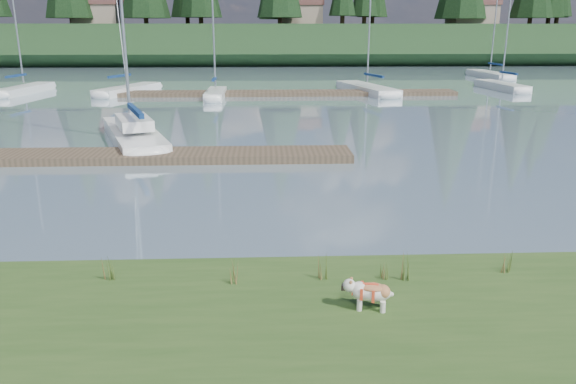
{
  "coord_description": "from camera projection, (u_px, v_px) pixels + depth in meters",
  "views": [
    {
      "loc": [
        0.66,
        -12.13,
        4.86
      ],
      "look_at": [
        1.17,
        -0.5,
        1.44
      ],
      "focal_mm": 35.0,
      "sensor_mm": 36.0,
      "label": 1
    }
  ],
  "objects": [
    {
      "name": "sailboat_main",
      "position": [
        131.0,
        130.0,
        25.23
      ],
      "size": [
        4.81,
        9.22,
        13.14
      ],
      "rotation": [
        0.0,
        0.0,
        1.92
      ],
      "color": "white",
      "rests_on": "ground"
    },
    {
      "name": "house_2",
      "position": [
        472.0,
        9.0,
        78.29
      ],
      "size": [
        6.3,
        5.3,
        4.65
      ],
      "color": "gray",
      "rests_on": "ridge"
    },
    {
      "name": "sailboat_bg_3",
      "position": [
        363.0,
        87.0,
        44.19
      ],
      "size": [
        4.01,
        9.58,
        13.67
      ],
      "rotation": [
        0.0,
        0.0,
        1.81
      ],
      "color": "white",
      "rests_on": "ground"
    },
    {
      "name": "house_0",
      "position": [
        98.0,
        9.0,
        77.08
      ],
      "size": [
        6.3,
        5.3,
        4.65
      ],
      "color": "gray",
      "rests_on": "ridge"
    },
    {
      "name": "weed_1",
      "position": [
        321.0,
        266.0,
        10.44
      ],
      "size": [
        0.17,
        0.14,
        0.57
      ],
      "color": "#475B23",
      "rests_on": "bank"
    },
    {
      "name": "sailboat_bg_4",
      "position": [
        498.0,
        85.0,
        46.0
      ],
      "size": [
        2.14,
        7.6,
        11.11
      ],
      "rotation": [
        0.0,
        0.0,
        1.66
      ],
      "color": "white",
      "rests_on": "ground"
    },
    {
      "name": "weed_3",
      "position": [
        107.0,
        270.0,
        10.34
      ],
      "size": [
        0.17,
        0.14,
        0.5
      ],
      "color": "#475B23",
      "rests_on": "bank"
    },
    {
      "name": "sailboat_bg_2",
      "position": [
        216.0,
        93.0,
        40.51
      ],
      "size": [
        1.25,
        6.23,
        9.56
      ],
      "rotation": [
        0.0,
        0.0,
        1.57
      ],
      "color": "white",
      "rests_on": "ground"
    },
    {
      "name": "sailboat_bg_0",
      "position": [
        29.0,
        88.0,
        43.55
      ],
      "size": [
        2.46,
        7.76,
        11.11
      ],
      "rotation": [
        0.0,
        0.0,
        1.44
      ],
      "color": "white",
      "rests_on": "ground"
    },
    {
      "name": "dock_near",
      "position": [
        142.0,
        156.0,
        21.39
      ],
      "size": [
        16.0,
        2.0,
        0.3
      ],
      "primitive_type": "cube",
      "color": "#4C3D2C",
      "rests_on": "ground"
    },
    {
      "name": "house_1",
      "position": [
        300.0,
        9.0,
        79.21
      ],
      "size": [
        6.3,
        5.3,
        4.65
      ],
      "color": "gray",
      "rests_on": "ridge"
    },
    {
      "name": "sailboat_bg_1",
      "position": [
        133.0,
        88.0,
        43.41
      ],
      "size": [
        4.28,
        7.97,
        11.84
      ],
      "rotation": [
        0.0,
        0.0,
        1.21
      ],
      "color": "white",
      "rests_on": "ground"
    },
    {
      "name": "weed_4",
      "position": [
        385.0,
        271.0,
        10.46
      ],
      "size": [
        0.17,
        0.14,
        0.36
      ],
      "color": "#475B23",
      "rests_on": "bank"
    },
    {
      "name": "ridge",
      "position": [
        258.0,
        44.0,
        82.23
      ],
      "size": [
        200.0,
        20.0,
        5.0
      ],
      "primitive_type": "cube",
      "color": "#1A3218",
      "rests_on": "ground"
    },
    {
      "name": "dock_far",
      "position": [
        281.0,
        93.0,
        41.77
      ],
      "size": [
        26.0,
        2.2,
        0.3
      ],
      "primitive_type": "cube",
      "color": "#4C3D2C",
      "rests_on": "ground"
    },
    {
      "name": "bulldog",
      "position": [
        370.0,
        291.0,
        9.28
      ],
      "size": [
        0.85,
        0.44,
        0.5
      ],
      "rotation": [
        0.0,
        0.0,
        2.94
      ],
      "color": "silver",
      "rests_on": "bank"
    },
    {
      "name": "sailboat_bg_5",
      "position": [
        486.0,
        74.0,
        57.06
      ],
      "size": [
        2.22,
        8.8,
        12.37
      ],
      "rotation": [
        0.0,
        0.0,
        1.63
      ],
      "color": "white",
      "rests_on": "ground"
    },
    {
      "name": "mud_lip",
      "position": [
        233.0,
        272.0,
        11.42
      ],
      "size": [
        60.0,
        0.5,
        0.14
      ],
      "primitive_type": "cube",
      "color": "#33281C",
      "rests_on": "ground"
    },
    {
      "name": "weed_5",
      "position": [
        508.0,
        258.0,
        10.73
      ],
      "size": [
        0.17,
        0.14,
        0.64
      ],
      "color": "#475B23",
      "rests_on": "bank"
    },
    {
      "name": "ground",
      "position": [
        254.0,
        95.0,
        41.72
      ],
      "size": [
        200.0,
        200.0,
        0.0
      ],
      "primitive_type": "plane",
      "color": "#7E97A6",
      "rests_on": "ground"
    },
    {
      "name": "weed_0",
      "position": [
        234.0,
        271.0,
        10.28
      ],
      "size": [
        0.17,
        0.14,
        0.52
      ],
      "color": "#475B23",
      "rests_on": "bank"
    },
    {
      "name": "weed_2",
      "position": [
        406.0,
        267.0,
        10.39
      ],
      "size": [
        0.17,
        0.14,
        0.59
      ],
      "color": "#475B23",
      "rests_on": "bank"
    }
  ]
}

